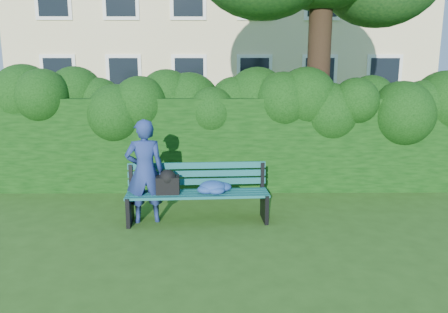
{
  "coord_description": "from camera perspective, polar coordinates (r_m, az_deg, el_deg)",
  "views": [
    {
      "loc": [
        -0.06,
        -6.37,
        2.41
      ],
      "look_at": [
        0.0,
        0.6,
        0.95
      ],
      "focal_mm": 35.0,
      "sensor_mm": 36.0,
      "label": 1
    }
  ],
  "objects": [
    {
      "name": "hedge",
      "position": [
        8.7,
        -0.09,
        1.84
      ],
      "size": [
        10.0,
        1.0,
        1.8
      ],
      "color": "black",
      "rests_on": "ground"
    },
    {
      "name": "ground",
      "position": [
        6.81,
        0.04,
        -8.9
      ],
      "size": [
        80.0,
        80.0,
        0.0
      ],
      "primitive_type": "plane",
      "color": "#2D5018",
      "rests_on": "ground"
    },
    {
      "name": "man_reading",
      "position": [
        6.82,
        -10.29,
        -1.92
      ],
      "size": [
        0.66,
        0.5,
        1.62
      ],
      "primitive_type": "imported",
      "rotation": [
        0.0,
        0.0,
        3.34
      ],
      "color": "navy",
      "rests_on": "ground"
    },
    {
      "name": "park_bench",
      "position": [
        6.84,
        -3.57,
        -4.36
      ],
      "size": [
        2.23,
        0.69,
        0.89
      ],
      "rotation": [
        0.0,
        0.0,
        0.06
      ],
      "color": "#0D3F44",
      "rests_on": "ground"
    }
  ]
}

